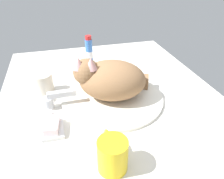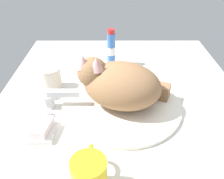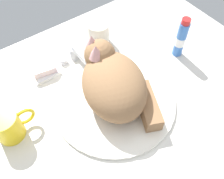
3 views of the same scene
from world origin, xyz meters
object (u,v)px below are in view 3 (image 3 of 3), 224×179
at_px(faucet, 77,54).
at_px(toothpaste_bottle, 181,39).
at_px(rinse_cup, 99,33).
at_px(cat, 114,82).
at_px(coffee_mug, 8,126).
at_px(soap_bar, 44,69).

distance_m(faucet, toothpaste_bottle, 0.35).
bearing_deg(rinse_cup, toothpaste_bottle, -48.21).
height_order(faucet, rinse_cup, rinse_cup).
relative_size(cat, rinse_cup, 3.83).
distance_m(rinse_cup, toothpaste_bottle, 0.28).
bearing_deg(coffee_mug, rinse_cup, 22.56).
bearing_deg(soap_bar, coffee_mug, -140.26).
relative_size(faucet, cat, 0.39).
relative_size(coffee_mug, rinse_cup, 1.46).
bearing_deg(rinse_cup, soap_bar, -173.80).
distance_m(coffee_mug, toothpaste_bottle, 0.59).
distance_m(faucet, cat, 0.21).
bearing_deg(cat, faucet, 91.47).
xyz_separation_m(cat, coffee_mug, (-0.30, 0.07, -0.04)).
bearing_deg(rinse_cup, cat, -114.06).
bearing_deg(faucet, cat, -88.53).
xyz_separation_m(coffee_mug, soap_bar, (0.17, 0.14, -0.02)).
bearing_deg(coffee_mug, cat, -12.98).
distance_m(cat, coffee_mug, 0.31).
distance_m(faucet, rinse_cup, 0.11).
height_order(cat, soap_bar, cat).
height_order(cat, coffee_mug, cat).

